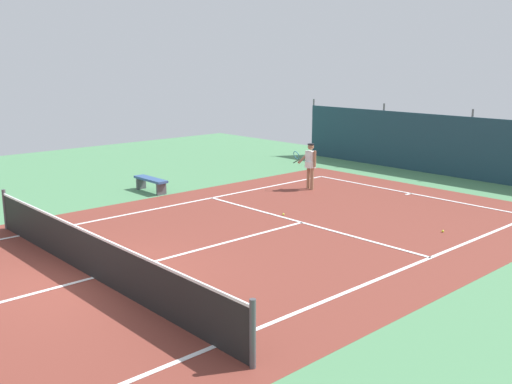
{
  "coord_description": "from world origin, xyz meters",
  "views": [
    {
      "loc": [
        10.89,
        -5.31,
        4.48
      ],
      "look_at": [
        -0.86,
        5.42,
        0.9
      ],
      "focal_mm": 40.96,
      "sensor_mm": 36.0,
      "label": 1
    }
  ],
  "objects_px": {
    "tennis_net": "(92,255)",
    "tennis_ball_near_player": "(443,231)",
    "tennis_player": "(310,163)",
    "tennis_ball_midcourt": "(283,214)",
    "courtside_bench": "(151,181)",
    "parked_car": "(473,145)"
  },
  "relations": [
    {
      "from": "tennis_player",
      "to": "tennis_ball_near_player",
      "type": "height_order",
      "value": "tennis_player"
    },
    {
      "from": "tennis_net",
      "to": "tennis_ball_midcourt",
      "type": "xyz_separation_m",
      "value": [
        -0.93,
        6.59,
        -0.48
      ]
    },
    {
      "from": "tennis_ball_midcourt",
      "to": "tennis_net",
      "type": "bearing_deg",
      "value": -82.01
    },
    {
      "from": "tennis_player",
      "to": "parked_car",
      "type": "height_order",
      "value": "parked_car"
    },
    {
      "from": "tennis_player",
      "to": "tennis_ball_midcourt",
      "type": "distance_m",
      "value": 3.9
    },
    {
      "from": "tennis_net",
      "to": "parked_car",
      "type": "xyz_separation_m",
      "value": [
        -1.62,
        19.19,
        0.33
      ]
    },
    {
      "from": "tennis_ball_midcourt",
      "to": "courtside_bench",
      "type": "xyz_separation_m",
      "value": [
        -5.38,
        -1.17,
        0.34
      ]
    },
    {
      "from": "tennis_net",
      "to": "tennis_ball_midcourt",
      "type": "height_order",
      "value": "tennis_net"
    },
    {
      "from": "tennis_player",
      "to": "courtside_bench",
      "type": "xyz_separation_m",
      "value": [
        -3.45,
        -4.42,
        -0.59
      ]
    },
    {
      "from": "tennis_ball_near_player",
      "to": "tennis_ball_midcourt",
      "type": "distance_m",
      "value": 4.54
    },
    {
      "from": "tennis_player",
      "to": "tennis_ball_midcourt",
      "type": "bearing_deg",
      "value": 127.87
    },
    {
      "from": "tennis_player",
      "to": "courtside_bench",
      "type": "relative_size",
      "value": 1.03
    },
    {
      "from": "tennis_net",
      "to": "tennis_player",
      "type": "xyz_separation_m",
      "value": [
        -2.86,
        9.85,
        0.45
      ]
    },
    {
      "from": "tennis_player",
      "to": "parked_car",
      "type": "distance_m",
      "value": 9.42
    },
    {
      "from": "tennis_ball_midcourt",
      "to": "courtside_bench",
      "type": "bearing_deg",
      "value": -167.79
    },
    {
      "from": "tennis_net",
      "to": "tennis_ball_near_player",
      "type": "relative_size",
      "value": 153.33
    },
    {
      "from": "tennis_ball_near_player",
      "to": "courtside_bench",
      "type": "bearing_deg",
      "value": -162.12
    },
    {
      "from": "tennis_net",
      "to": "tennis_ball_midcourt",
      "type": "relative_size",
      "value": 153.33
    },
    {
      "from": "tennis_net",
      "to": "tennis_ball_near_player",
      "type": "xyz_separation_m",
      "value": [
        3.2,
        8.49,
        -0.48
      ]
    },
    {
      "from": "tennis_ball_near_player",
      "to": "tennis_ball_midcourt",
      "type": "xyz_separation_m",
      "value": [
        -4.13,
        -1.9,
        0.0
      ]
    },
    {
      "from": "tennis_net",
      "to": "parked_car",
      "type": "relative_size",
      "value": 2.38
    },
    {
      "from": "tennis_player",
      "to": "tennis_ball_midcourt",
      "type": "xyz_separation_m",
      "value": [
        1.93,
        -3.26,
        -0.93
      ]
    }
  ]
}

